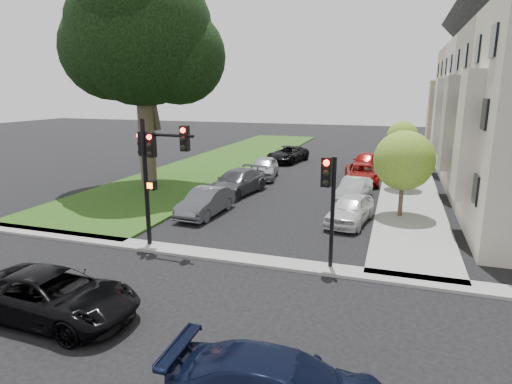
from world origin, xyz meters
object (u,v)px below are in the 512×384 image
(car_parked_1, at_px, (354,189))
(car_parked_7, at_px, (264,168))
(small_tree_b, at_px, (403,154))
(eucalyptus, at_px, (140,34))
(small_tree_a, at_px, (404,160))
(car_parked_8, at_px, (288,154))
(car_parked_5, at_px, (206,202))
(traffic_signal_main, at_px, (154,161))
(car_parked_6, at_px, (237,182))
(car_parked_3, at_px, (366,162))
(traffic_signal_secondary, at_px, (329,192))
(car_cross_near, at_px, (53,296))
(small_tree_c, at_px, (402,137))
(car_parked_2, at_px, (361,174))
(car_parked_0, at_px, (350,209))

(car_parked_1, bearing_deg, car_parked_7, 154.83)
(small_tree_b, height_order, car_parked_7, small_tree_b)
(eucalyptus, relative_size, small_tree_a, 3.21)
(car_parked_8, bearing_deg, car_parked_5, -79.72)
(traffic_signal_main, xyz_separation_m, car_parked_6, (-0.23, 9.82, -2.91))
(car_parked_3, bearing_deg, traffic_signal_secondary, -81.21)
(eucalyptus, bearing_deg, small_tree_b, 15.15)
(car_parked_8, bearing_deg, car_cross_near, -79.26)
(eucalyptus, distance_m, car_parked_8, 17.17)
(small_tree_c, xyz_separation_m, car_parked_7, (-9.66, -8.13, -1.81))
(car_cross_near, height_order, car_parked_3, car_parked_3)
(small_tree_b, height_order, car_cross_near, small_tree_b)
(car_parked_8, bearing_deg, car_parked_3, -8.46)
(car_parked_3, relative_size, car_parked_7, 0.99)
(car_parked_2, bearing_deg, car_parked_8, 127.42)
(car_parked_2, bearing_deg, small_tree_a, -80.26)
(traffic_signal_main, relative_size, car_parked_8, 1.01)
(car_parked_1, bearing_deg, small_tree_a, -40.35)
(traffic_signal_secondary, height_order, car_parked_2, traffic_signal_secondary)
(small_tree_c, xyz_separation_m, car_cross_near, (-9.41, -29.32, -1.89))
(car_parked_5, distance_m, car_parked_8, 17.89)
(car_parked_5, relative_size, car_parked_6, 0.81)
(small_tree_b, xyz_separation_m, car_cross_near, (-9.41, -20.09, -1.68))
(small_tree_c, relative_size, car_parked_2, 0.82)
(eucalyptus, height_order, small_tree_c, eucalyptus)
(car_parked_1, distance_m, car_parked_7, 8.42)
(car_cross_near, xyz_separation_m, car_parked_6, (-0.40, 15.81, 0.06))
(traffic_signal_secondary, relative_size, car_cross_near, 0.82)
(car_parked_3, height_order, car_parked_5, car_parked_3)
(car_parked_1, relative_size, car_parked_7, 0.87)
(car_cross_near, relative_size, car_parked_2, 1.06)
(small_tree_c, distance_m, car_cross_near, 30.85)
(car_parked_5, bearing_deg, eucalyptus, 146.49)
(eucalyptus, xyz_separation_m, car_parked_1, (13.52, 0.84, -9.18))
(car_parked_2, xyz_separation_m, car_parked_3, (-0.02, 4.66, 0.12))
(traffic_signal_main, distance_m, car_parked_0, 9.80)
(traffic_signal_secondary, xyz_separation_m, car_parked_5, (-7.15, 4.97, -2.20))
(small_tree_c, xyz_separation_m, car_parked_0, (-2.35, -17.42, -1.88))
(small_tree_a, xyz_separation_m, car_parked_6, (-9.81, 2.22, -2.22))
(small_tree_b, bearing_deg, car_parked_6, -156.46)
(car_parked_3, relative_size, car_parked_6, 0.87)
(small_tree_b, height_order, car_parked_6, small_tree_b)
(car_parked_0, relative_size, car_parked_3, 0.91)
(traffic_signal_secondary, relative_size, car_parked_1, 1.03)
(car_parked_6, bearing_deg, eucalyptus, -169.45)
(traffic_signal_secondary, distance_m, car_parked_0, 6.34)
(car_parked_1, distance_m, car_parked_2, 5.21)
(small_tree_b, xyz_separation_m, small_tree_c, (0.00, 9.23, 0.21))
(traffic_signal_main, height_order, traffic_signal_secondary, traffic_signal_main)
(eucalyptus, height_order, traffic_signal_main, eucalyptus)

